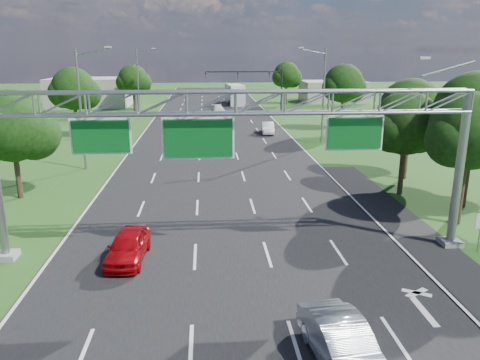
{
  "coord_description": "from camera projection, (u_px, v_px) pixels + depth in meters",
  "views": [
    {
      "loc": [
        -1.14,
        -9.82,
        9.84
      ],
      "look_at": [
        0.53,
        12.83,
        3.52
      ],
      "focal_mm": 35.0,
      "sensor_mm": 36.0,
      "label": 1
    }
  ],
  "objects": [
    {
      "name": "ground",
      "position": [
        220.0,
        167.0,
        40.98
      ],
      "size": [
        220.0,
        220.0,
        0.0
      ],
      "primitive_type": "plane",
      "color": "#214F17",
      "rests_on": "ground"
    },
    {
      "name": "road",
      "position": [
        220.0,
        167.0,
        40.98
      ],
      "size": [
        18.0,
        180.0,
        0.02
      ],
      "primitive_type": "cube",
      "color": "black",
      "rests_on": "ground"
    },
    {
      "name": "road_flare",
      "position": [
        409.0,
        231.0,
        26.33
      ],
      "size": [
        3.0,
        30.0,
        0.02
      ],
      "primitive_type": "cube",
      "color": "black",
      "rests_on": "ground"
    },
    {
      "name": "sign_gantry",
      "position": [
        237.0,
        116.0,
        21.86
      ],
      "size": [
        23.5,
        1.0,
        9.56
      ],
      "color": "gray",
      "rests_on": "ground"
    },
    {
      "name": "traffic_signal",
      "position": [
        260.0,
        81.0,
        73.75
      ],
      "size": [
        12.21,
        0.24,
        7.0
      ],
      "color": "black",
      "rests_on": "ground"
    },
    {
      "name": "streetlight_l_near",
      "position": [
        82.0,
        104.0,
        38.69
      ],
      "size": [
        2.97,
        0.22,
        10.16
      ],
      "color": "gray",
      "rests_on": "ground"
    },
    {
      "name": "streetlight_l_far",
      "position": [
        139.0,
        79.0,
        72.31
      ],
      "size": [
        2.97,
        0.22,
        10.16
      ],
      "color": "gray",
      "rests_on": "ground"
    },
    {
      "name": "streetlight_r_mid",
      "position": [
        322.0,
        92.0,
        49.89
      ],
      "size": [
        2.97,
        0.22,
        10.16
      ],
      "color": "gray",
      "rests_on": "ground"
    },
    {
      "name": "tree_cluster_right",
      "position": [
        453.0,
        123.0,
        30.21
      ],
      "size": [
        9.91,
        14.6,
        8.68
      ],
      "color": "#2D2116",
      "rests_on": "ground"
    },
    {
      "name": "tree_verge_la",
      "position": [
        13.0,
        129.0,
        31.07
      ],
      "size": [
        5.76,
        4.8,
        7.4
      ],
      "color": "#2D2116",
      "rests_on": "ground"
    },
    {
      "name": "tree_verge_lb",
      "position": [
        74.0,
        91.0,
        52.85
      ],
      "size": [
        5.76,
        4.8,
        8.06
      ],
      "color": "#2D2116",
      "rests_on": "ground"
    },
    {
      "name": "tree_verge_lc",
      "position": [
        134.0,
        81.0,
        77.2
      ],
      "size": [
        5.76,
        4.8,
        7.62
      ],
      "color": "#2D2116",
      "rests_on": "ground"
    },
    {
      "name": "tree_verge_rd",
      "position": [
        344.0,
        85.0,
        57.94
      ],
      "size": [
        5.76,
        4.8,
        8.28
      ],
      "color": "#2D2116",
      "rests_on": "ground"
    },
    {
      "name": "tree_verge_re",
      "position": [
        287.0,
        76.0,
        86.74
      ],
      "size": [
        5.76,
        4.8,
        7.84
      ],
      "color": "#2D2116",
      "rests_on": "ground"
    },
    {
      "name": "building_left",
      "position": [
        90.0,
        92.0,
        84.87
      ],
      "size": [
        14.0,
        10.0,
        5.0
      ],
      "primitive_type": "cube",
      "color": "#AAA28F",
      "rests_on": "ground"
    },
    {
      "name": "building_right",
      "position": [
        333.0,
        91.0,
        92.1
      ],
      "size": [
        12.0,
        9.0,
        4.0
      ],
      "primitive_type": "cube",
      "color": "#AAA28F",
      "rests_on": "ground"
    },
    {
      "name": "red_coupe",
      "position": [
        128.0,
        246.0,
        22.56
      ],
      "size": [
        1.95,
        4.3,
        1.43
      ],
      "primitive_type": "imported",
      "rotation": [
        0.0,
        0.0,
        -0.06
      ],
      "color": "#A9070D",
      "rests_on": "ground"
    },
    {
      "name": "silver_sedan",
      "position": [
        343.0,
        345.0,
        14.93
      ],
      "size": [
        2.19,
        4.78,
        1.52
      ],
      "primitive_type": "imported",
      "rotation": [
        0.0,
        0.0,
        0.13
      ],
      "color": "#ACB1B7",
      "rests_on": "ground"
    },
    {
      "name": "car_queue_a",
      "position": [
        218.0,
        110.0,
        74.83
      ],
      "size": [
        2.37,
        4.69,
        1.3
      ],
      "primitive_type": "imported",
      "rotation": [
        0.0,
        0.0,
        0.13
      ],
      "color": "white",
      "rests_on": "ground"
    },
    {
      "name": "car_queue_b",
      "position": [
        210.0,
        117.0,
        67.04
      ],
      "size": [
        2.35,
        4.42,
        1.18
      ],
      "primitive_type": "imported",
      "rotation": [
        0.0,
        0.0,
        0.09
      ],
      "color": "black",
      "rests_on": "ground"
    },
    {
      "name": "car_queue_d",
      "position": [
        268.0,
        128.0,
        57.14
      ],
      "size": [
        1.74,
        4.21,
        1.35
      ],
      "primitive_type": "imported",
      "rotation": [
        0.0,
        0.0,
        -0.07
      ],
      "color": "white",
      "rests_on": "ground"
    },
    {
      "name": "box_truck",
      "position": [
        235.0,
        95.0,
        88.32
      ],
      "size": [
        3.55,
        9.61,
        3.53
      ],
      "rotation": [
        0.0,
        0.0,
        0.13
      ],
      "color": "silver",
      "rests_on": "ground"
    }
  ]
}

